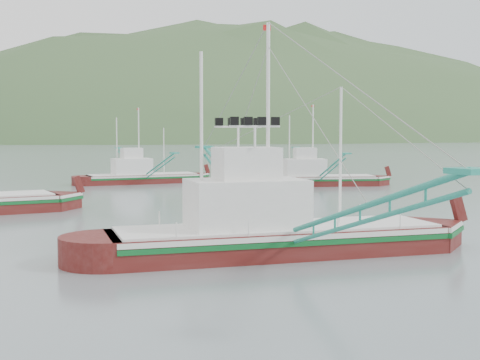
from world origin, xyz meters
name	(u,v)px	position (x,y,z in m)	size (l,w,h in m)	color
ground	(295,250)	(0.00, 0.00, 0.00)	(1200.00, 1200.00, 0.00)	slate
main_boat	(274,212)	(-1.68, -0.72, 2.13)	(17.07, 29.64, 12.13)	#4A0E0C
bg_boat_right	(316,168)	(24.15, 33.24, 1.95)	(13.69, 23.15, 9.77)	#4A0E0C
bg_boat_far	(141,172)	(8.04, 45.62, 1.31)	(13.20, 23.50, 9.52)	#4A0E0C
headland_right	(255,139)	(240.00, 430.00, 0.00)	(684.00, 432.00, 306.00)	#34522A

